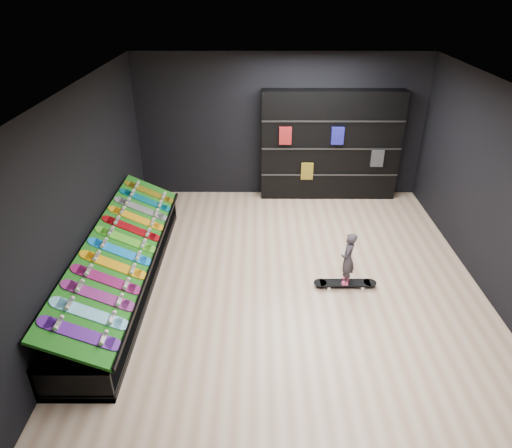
{
  "coord_description": "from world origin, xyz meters",
  "views": [
    {
      "loc": [
        -0.48,
        -5.81,
        4.31
      ],
      "look_at": [
        -0.5,
        0.2,
        1.0
      ],
      "focal_mm": 32.0,
      "sensor_mm": 36.0,
      "label": 1
    }
  ],
  "objects_px": {
    "back_shelving": "(330,146)",
    "child": "(347,268)",
    "floor_skateboard": "(345,284)",
    "display_rack": "(124,272)"
  },
  "relations": [
    {
      "from": "back_shelving",
      "to": "child",
      "type": "distance_m",
      "value": 3.44
    },
    {
      "from": "floor_skateboard",
      "to": "back_shelving",
      "type": "bearing_deg",
      "value": 86.99
    },
    {
      "from": "child",
      "to": "back_shelving",
      "type": "bearing_deg",
      "value": -162.15
    },
    {
      "from": "display_rack",
      "to": "floor_skateboard",
      "type": "xyz_separation_m",
      "value": [
        3.44,
        -0.02,
        -0.2
      ]
    },
    {
      "from": "display_rack",
      "to": "child",
      "type": "relative_size",
      "value": 8.65
    },
    {
      "from": "back_shelving",
      "to": "child",
      "type": "height_order",
      "value": "back_shelving"
    },
    {
      "from": "back_shelving",
      "to": "child",
      "type": "relative_size",
      "value": 5.52
    },
    {
      "from": "floor_skateboard",
      "to": "child",
      "type": "bearing_deg",
      "value": 3.13
    },
    {
      "from": "display_rack",
      "to": "back_shelving",
      "type": "distance_m",
      "value": 4.97
    },
    {
      "from": "back_shelving",
      "to": "floor_skateboard",
      "type": "xyz_separation_m",
      "value": [
        -0.15,
        -3.34,
        -1.1
      ]
    }
  ]
}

